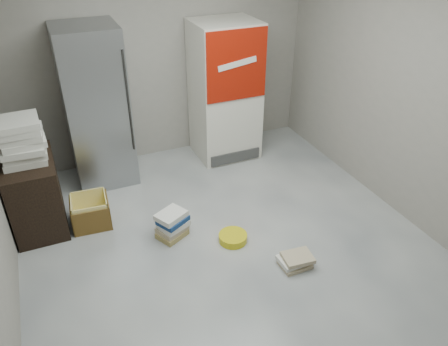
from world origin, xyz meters
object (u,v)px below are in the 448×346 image
object	(u,v)px
coke_cooler	(225,91)
cardboard_box	(91,213)
steel_fridge	(96,108)
phonebook_stack_main	(172,224)
wood_shelf	(35,194)

from	to	relation	value
coke_cooler	cardboard_box	xyz separation A→B (m)	(-1.98, -0.91, -0.77)
steel_fridge	phonebook_stack_main	size ratio (longest dim) A/B	4.96
coke_cooler	wood_shelf	size ratio (longest dim) A/B	2.25
coke_cooler	phonebook_stack_main	size ratio (longest dim) A/B	4.70
wood_shelf	phonebook_stack_main	xyz separation A→B (m)	(1.25, -0.74, -0.25)
wood_shelf	cardboard_box	distance (m)	0.60
wood_shelf	phonebook_stack_main	bearing A→B (deg)	-30.78
steel_fridge	coke_cooler	world-z (taller)	steel_fridge
phonebook_stack_main	steel_fridge	bearing A→B (deg)	81.09
coke_cooler	phonebook_stack_main	distance (m)	2.06
wood_shelf	phonebook_stack_main	size ratio (longest dim) A/B	2.09
wood_shelf	cardboard_box	bearing A→B (deg)	-20.54
steel_fridge	cardboard_box	distance (m)	1.27
coke_cooler	cardboard_box	distance (m)	2.31
phonebook_stack_main	cardboard_box	distance (m)	0.93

